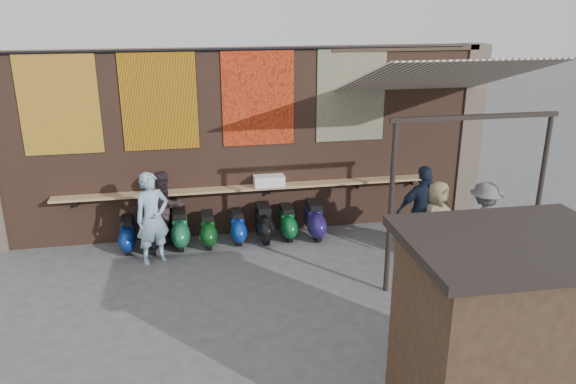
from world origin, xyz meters
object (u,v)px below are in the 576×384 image
(scooter_stool_1, at_px, (152,231))
(scooter_stool_5, at_px, (264,223))
(scooter_stool_3, at_px, (208,230))
(scooter_stool_6, at_px, (287,223))
(scooter_stool_4, at_px, (238,227))
(shelf_box, at_px, (269,181))
(scooter_stool_2, at_px, (180,229))
(shopper_tan, at_px, (436,221))
(scooter_stool_0, at_px, (128,235))
(diner_left, at_px, (152,218))
(diner_right, at_px, (165,211))
(shopper_navy, at_px, (423,212))
(shopper_grey, at_px, (483,224))
(scooter_stool_7, at_px, (314,220))
(market_stall, at_px, (500,338))

(scooter_stool_1, relative_size, scooter_stool_5, 1.02)
(scooter_stool_3, xyz_separation_m, scooter_stool_6, (1.71, 0.08, 0.00))
(scooter_stool_3, height_order, scooter_stool_5, scooter_stool_5)
(scooter_stool_5, bearing_deg, scooter_stool_4, 176.18)
(shelf_box, relative_size, scooter_stool_2, 0.80)
(scooter_stool_3, bearing_deg, scooter_stool_6, 2.71)
(scooter_stool_3, xyz_separation_m, shopper_tan, (4.37, -1.48, 0.46))
(scooter_stool_0, distance_m, diner_left, 1.01)
(scooter_stool_0, distance_m, scooter_stool_5, 2.83)
(scooter_stool_1, relative_size, diner_right, 0.50)
(scooter_stool_5, distance_m, shopper_navy, 3.33)
(shelf_box, relative_size, shopper_grey, 0.39)
(diner_right, bearing_deg, diner_left, -139.61)
(scooter_stool_3, distance_m, scooter_stool_5, 1.19)
(scooter_stool_1, height_order, diner_right, diner_right)
(scooter_stool_4, distance_m, diner_left, 1.92)
(scooter_stool_3, height_order, shopper_tan, shopper_tan)
(scooter_stool_7, xyz_separation_m, diner_left, (-3.37, -0.56, 0.52))
(shelf_box, relative_size, scooter_stool_3, 0.88)
(shelf_box, distance_m, scooter_stool_3, 1.66)
(scooter_stool_7, distance_m, market_stall, 5.99)
(scooter_stool_7, relative_size, shopper_grey, 0.50)
(shopper_navy, bearing_deg, scooter_stool_7, -32.75)
(scooter_stool_5, relative_size, shopper_grey, 0.49)
(scooter_stool_1, relative_size, scooter_stool_7, 1.01)
(diner_right, bearing_deg, scooter_stool_0, 150.03)
(shopper_tan, bearing_deg, scooter_stool_7, 104.26)
(scooter_stool_2, relative_size, shopper_grey, 0.49)
(diner_left, distance_m, market_stall, 6.77)
(shopper_grey, bearing_deg, scooter_stool_7, -33.50)
(shelf_box, bearing_deg, scooter_stool_7, -20.01)
(scooter_stool_2, relative_size, shopper_tan, 0.50)
(scooter_stool_4, bearing_deg, shopper_grey, -23.10)
(scooter_stool_4, height_order, shopper_grey, shopper_grey)
(diner_left, relative_size, shopper_grey, 1.10)
(market_stall, bearing_deg, diner_left, 129.44)
(scooter_stool_6, bearing_deg, market_stall, -76.92)
(scooter_stool_0, bearing_deg, scooter_stool_4, 0.51)
(shopper_navy, bearing_deg, scooter_stool_0, -10.95)
(shopper_navy, relative_size, market_stall, 0.82)
(scooter_stool_4, height_order, diner_left, diner_left)
(shopper_grey, xyz_separation_m, market_stall, (-2.08, -4.03, 0.33))
(scooter_stool_1, relative_size, diner_left, 0.46)
(scooter_stool_5, bearing_deg, shelf_box, 60.33)
(scooter_stool_1, relative_size, scooter_stool_4, 1.18)
(diner_right, bearing_deg, scooter_stool_5, -28.33)
(scooter_stool_7, height_order, shopper_navy, shopper_navy)
(shelf_box, xyz_separation_m, scooter_stool_5, (-0.17, -0.30, -0.85))
(scooter_stool_4, height_order, market_stall, market_stall)
(scooter_stool_6, bearing_deg, scooter_stool_2, -179.59)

